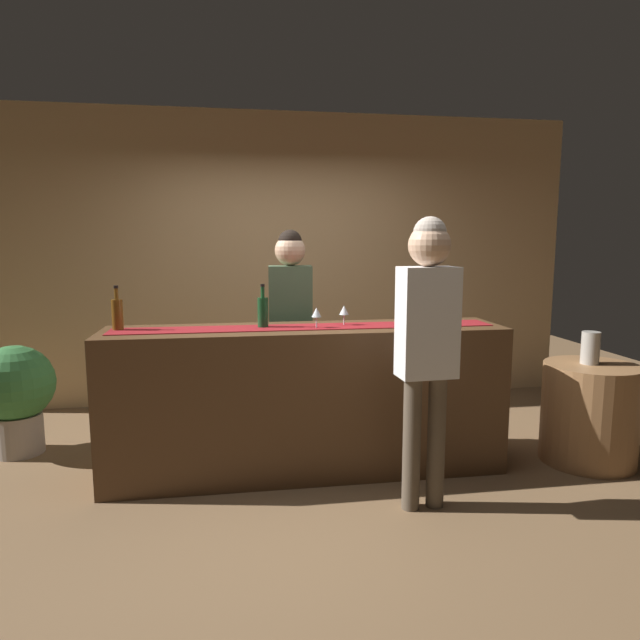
{
  "coord_description": "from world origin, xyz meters",
  "views": [
    {
      "loc": [
        -0.5,
        -3.76,
        1.64
      ],
      "look_at": [
        0.1,
        0.0,
        1.09
      ],
      "focal_mm": 31.0,
      "sensor_mm": 36.0,
      "label": 1
    }
  ],
  "objects_px": {
    "wine_bottle_amber": "(117,314)",
    "bartender": "(291,313)",
    "customer_sipping": "(427,330)",
    "wine_bottle_green": "(263,311)",
    "wine_glass_far_end": "(422,312)",
    "vase_on_side_table": "(590,348)",
    "wine_glass_mid_counter": "(316,313)",
    "potted_plant_tall": "(16,392)",
    "wine_glass_near_customer": "(344,311)",
    "round_side_table": "(589,413)"
  },
  "relations": [
    {
      "from": "wine_bottle_amber",
      "to": "bartender",
      "type": "bearing_deg",
      "value": 22.85
    },
    {
      "from": "customer_sipping",
      "to": "bartender",
      "type": "bearing_deg",
      "value": 115.78
    },
    {
      "from": "wine_bottle_green",
      "to": "wine_glass_far_end",
      "type": "xyz_separation_m",
      "value": [
        1.09,
        -0.15,
        -0.01
      ]
    },
    {
      "from": "wine_glass_far_end",
      "to": "vase_on_side_table",
      "type": "bearing_deg",
      "value": -1.13
    },
    {
      "from": "wine_glass_mid_counter",
      "to": "bartender",
      "type": "height_order",
      "value": "bartender"
    },
    {
      "from": "wine_bottle_amber",
      "to": "bartender",
      "type": "distance_m",
      "value": 1.33
    },
    {
      "from": "potted_plant_tall",
      "to": "wine_glass_near_customer",
      "type": "bearing_deg",
      "value": -14.32
    },
    {
      "from": "wine_glass_far_end",
      "to": "potted_plant_tall",
      "type": "bearing_deg",
      "value": 165.34
    },
    {
      "from": "customer_sipping",
      "to": "vase_on_side_table",
      "type": "bearing_deg",
      "value": 17.04
    },
    {
      "from": "wine_bottle_green",
      "to": "vase_on_side_table",
      "type": "distance_m",
      "value": 2.41
    },
    {
      "from": "customer_sipping",
      "to": "potted_plant_tall",
      "type": "xyz_separation_m",
      "value": [
        -2.8,
        1.33,
        -0.62
      ]
    },
    {
      "from": "wine_bottle_amber",
      "to": "vase_on_side_table",
      "type": "distance_m",
      "value": 3.38
    },
    {
      "from": "wine_glass_near_customer",
      "to": "vase_on_side_table",
      "type": "distance_m",
      "value": 1.85
    },
    {
      "from": "vase_on_side_table",
      "to": "potted_plant_tall",
      "type": "bearing_deg",
      "value": 169.35
    },
    {
      "from": "wine_bottle_amber",
      "to": "wine_glass_near_customer",
      "type": "distance_m",
      "value": 1.54
    },
    {
      "from": "wine_glass_near_customer",
      "to": "wine_glass_far_end",
      "type": "xyz_separation_m",
      "value": [
        0.52,
        -0.15,
        0.0
      ]
    },
    {
      "from": "wine_bottle_green",
      "to": "bartender",
      "type": "xyz_separation_m",
      "value": [
        0.25,
        0.54,
        -0.08
      ]
    },
    {
      "from": "wine_bottle_amber",
      "to": "bartender",
      "type": "xyz_separation_m",
      "value": [
        1.22,
        0.51,
        -0.08
      ]
    },
    {
      "from": "customer_sipping",
      "to": "wine_glass_near_customer",
      "type": "bearing_deg",
      "value": 113.98
    },
    {
      "from": "potted_plant_tall",
      "to": "round_side_table",
      "type": "bearing_deg",
      "value": -11.0
    },
    {
      "from": "wine_glass_near_customer",
      "to": "vase_on_side_table",
      "type": "relative_size",
      "value": 0.6
    },
    {
      "from": "wine_bottle_green",
      "to": "bartender",
      "type": "relative_size",
      "value": 0.18
    },
    {
      "from": "wine_glass_mid_counter",
      "to": "vase_on_side_table",
      "type": "relative_size",
      "value": 0.6
    },
    {
      "from": "wine_glass_far_end",
      "to": "vase_on_side_table",
      "type": "distance_m",
      "value": 1.33
    },
    {
      "from": "round_side_table",
      "to": "vase_on_side_table",
      "type": "distance_m",
      "value": 0.49
    },
    {
      "from": "round_side_table",
      "to": "potted_plant_tall",
      "type": "distance_m",
      "value": 4.35
    },
    {
      "from": "wine_bottle_green",
      "to": "wine_glass_mid_counter",
      "type": "height_order",
      "value": "wine_bottle_green"
    },
    {
      "from": "wine_glass_far_end",
      "to": "wine_bottle_green",
      "type": "bearing_deg",
      "value": 172.28
    },
    {
      "from": "wine_bottle_amber",
      "to": "wine_glass_far_end",
      "type": "distance_m",
      "value": 2.07
    },
    {
      "from": "wine_glass_mid_counter",
      "to": "customer_sipping",
      "type": "bearing_deg",
      "value": -47.22
    },
    {
      "from": "vase_on_side_table",
      "to": "potted_plant_tall",
      "type": "height_order",
      "value": "vase_on_side_table"
    },
    {
      "from": "wine_glass_far_end",
      "to": "round_side_table",
      "type": "relative_size",
      "value": 0.19
    },
    {
      "from": "potted_plant_tall",
      "to": "wine_glass_far_end",
      "type": "bearing_deg",
      "value": -14.66
    },
    {
      "from": "wine_bottle_amber",
      "to": "wine_bottle_green",
      "type": "bearing_deg",
      "value": -1.65
    },
    {
      "from": "wine_glass_near_customer",
      "to": "bartender",
      "type": "height_order",
      "value": "bartender"
    },
    {
      "from": "wine_glass_near_customer",
      "to": "customer_sipping",
      "type": "xyz_separation_m",
      "value": [
        0.36,
        -0.71,
        -0.03
      ]
    },
    {
      "from": "wine_bottle_amber",
      "to": "wine_glass_far_end",
      "type": "height_order",
      "value": "wine_bottle_amber"
    },
    {
      "from": "wine_glass_mid_counter",
      "to": "customer_sipping",
      "type": "distance_m",
      "value": 0.84
    },
    {
      "from": "wine_glass_far_end",
      "to": "round_side_table",
      "type": "height_order",
      "value": "wine_glass_far_end"
    },
    {
      "from": "round_side_table",
      "to": "potted_plant_tall",
      "type": "xyz_separation_m",
      "value": [
        -4.27,
        0.83,
        0.12
      ]
    },
    {
      "from": "wine_bottle_amber",
      "to": "wine_glass_mid_counter",
      "type": "distance_m",
      "value": 1.34
    },
    {
      "from": "wine_glass_far_end",
      "to": "bartender",
      "type": "distance_m",
      "value": 1.09
    },
    {
      "from": "wine_glass_mid_counter",
      "to": "round_side_table",
      "type": "distance_m",
      "value": 2.18
    },
    {
      "from": "customer_sipping",
      "to": "wine_bottle_green",
      "type": "bearing_deg",
      "value": 139.96
    },
    {
      "from": "customer_sipping",
      "to": "wine_glass_far_end",
      "type": "bearing_deg",
      "value": 70.99
    },
    {
      "from": "wine_bottle_amber",
      "to": "potted_plant_tall",
      "type": "bearing_deg",
      "value": 146.32
    },
    {
      "from": "wine_bottle_green",
      "to": "round_side_table",
      "type": "distance_m",
      "value": 2.53
    },
    {
      "from": "wine_glass_far_end",
      "to": "customer_sipping",
      "type": "height_order",
      "value": "customer_sipping"
    },
    {
      "from": "bartender",
      "to": "customer_sipping",
      "type": "relative_size",
      "value": 0.97
    },
    {
      "from": "potted_plant_tall",
      "to": "wine_bottle_green",
      "type": "bearing_deg",
      "value": -18.54
    }
  ]
}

